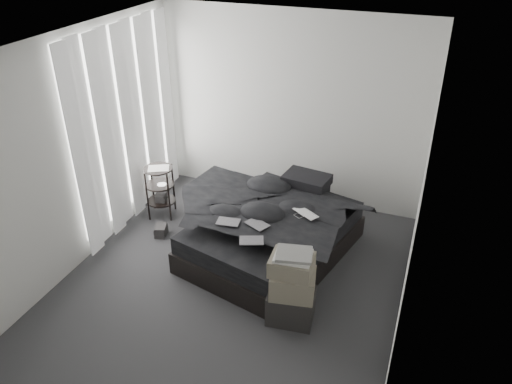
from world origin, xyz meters
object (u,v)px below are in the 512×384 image
(bed, at_px, (272,244))
(laptop, at_px, (303,209))
(side_stand, at_px, (161,192))
(box_lower, at_px, (291,306))

(bed, bearing_deg, laptop, 7.50)
(laptop, distance_m, side_stand, 2.10)
(bed, xyz_separation_m, laptop, (0.36, -0.04, 0.59))
(laptop, bearing_deg, side_stand, -157.47)
(bed, xyz_separation_m, box_lower, (0.54, -0.98, 0.03))
(box_lower, bearing_deg, side_stand, 150.07)
(bed, xyz_separation_m, side_stand, (-1.67, 0.30, 0.21))
(side_stand, bearing_deg, box_lower, -29.93)
(bed, relative_size, laptop, 6.24)
(laptop, relative_size, box_lower, 0.70)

